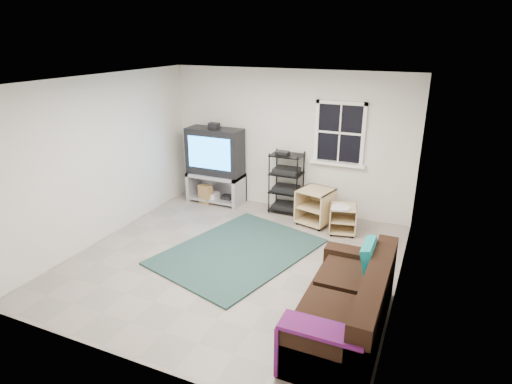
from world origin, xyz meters
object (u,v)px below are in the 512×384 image
at_px(av_rack, 286,186).
at_px(sofa, 347,308).
at_px(side_table_left, 317,205).
at_px(side_table_right, 343,217).
at_px(tv_unit, 215,159).

xyz_separation_m(av_rack, sofa, (1.82, -3.03, -0.19)).
bearing_deg(side_table_left, sofa, -67.49).
relative_size(side_table_left, side_table_right, 1.28).
bearing_deg(av_rack, side_table_left, -22.22).
bearing_deg(side_table_left, av_rack, 157.78).
relative_size(side_table_left, sofa, 0.34).
bearing_deg(sofa, side_table_right, 103.83).
distance_m(tv_unit, av_rack, 1.50).
distance_m(side_table_left, side_table_right, 0.55).
bearing_deg(av_rack, sofa, -59.09).
distance_m(av_rack, side_table_left, 0.74).
height_order(tv_unit, side_table_left, tv_unit).
distance_m(tv_unit, side_table_left, 2.20).
height_order(av_rack, sofa, av_rack).
bearing_deg(av_rack, side_table_right, -21.52).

